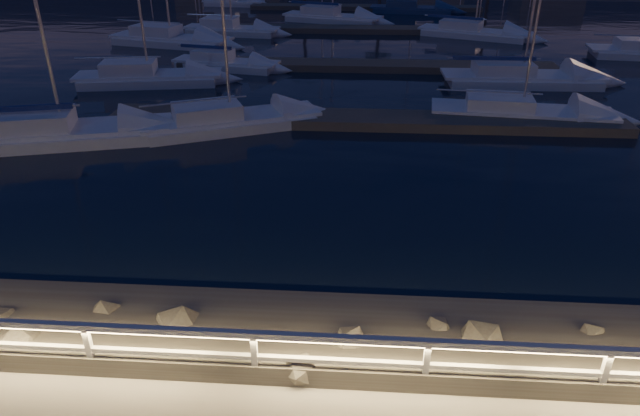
# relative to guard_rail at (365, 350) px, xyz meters

# --- Properties ---
(ground) EXTENTS (400.00, 400.00, 0.00)m
(ground) POSITION_rel_guard_rail_xyz_m (0.07, 0.00, -0.77)
(ground) COLOR gray
(ground) RESTS_ON ground
(harbor_water) EXTENTS (400.00, 440.00, 0.60)m
(harbor_water) POSITION_rel_guard_rail_xyz_m (0.07, 31.22, -1.74)
(harbor_water) COLOR black
(harbor_water) RESTS_ON ground
(guard_rail) EXTENTS (44.11, 0.12, 1.06)m
(guard_rail) POSITION_rel_guard_rail_xyz_m (0.00, 0.00, 0.00)
(guard_rail) COLOR silver
(guard_rail) RESTS_ON ground
(floating_docks) EXTENTS (22.00, 36.00, 0.40)m
(floating_docks) POSITION_rel_guard_rail_xyz_m (0.07, 32.50, -1.17)
(floating_docks) COLOR #554E46
(floating_docks) RESTS_ON ground
(sailboat_a) EXTENTS (7.83, 3.51, 12.97)m
(sailboat_a) POSITION_rel_guard_rail_xyz_m (-11.65, 21.79, -0.92)
(sailboat_a) COLOR silver
(sailboat_a) RESTS_ON ground
(sailboat_b) EXTENTS (8.56, 4.49, 14.06)m
(sailboat_b) POSITION_rel_guard_rail_xyz_m (-12.11, 13.00, -0.92)
(sailboat_b) COLOR silver
(sailboat_b) RESTS_ON ground
(sailboat_c) EXTENTS (8.46, 2.71, 14.24)m
(sailboat_c) POSITION_rel_guard_rail_xyz_m (8.16, 23.17, -0.93)
(sailboat_c) COLOR silver
(sailboat_c) RESTS_ON ground
(sailboat_e) EXTENTS (6.45, 3.02, 10.67)m
(sailboat_e) POSITION_rel_guard_rail_xyz_m (-8.25, 25.52, -0.97)
(sailboat_e) COLOR silver
(sailboat_e) RESTS_ON ground
(sailboat_f) EXTENTS (7.67, 4.97, 12.77)m
(sailboat_f) POSITION_rel_guard_rail_xyz_m (-5.80, 15.02, -0.94)
(sailboat_f) COLOR silver
(sailboat_f) RESTS_ON ground
(sailboat_g) EXTENTS (8.29, 5.24, 13.71)m
(sailboat_g) POSITION_rel_guard_rail_xyz_m (7.92, 36.60, -0.95)
(sailboat_g) COLOR silver
(sailboat_g) RESTS_ON ground
(sailboat_h) EXTENTS (7.96, 3.14, 13.12)m
(sailboat_h) POSITION_rel_guard_rail_xyz_m (6.69, 17.10, -0.98)
(sailboat_h) COLOR silver
(sailboat_h) RESTS_ON ground
(sailboat_i) EXTENTS (7.40, 3.03, 12.33)m
(sailboat_i) POSITION_rel_guard_rail_xyz_m (-10.21, 36.32, -0.93)
(sailboat_i) COLOR silver
(sailboat_i) RESTS_ON ground
(sailboat_j) EXTENTS (8.94, 4.50, 14.68)m
(sailboat_j) POSITION_rel_guard_rail_xyz_m (-13.64, 32.15, -0.90)
(sailboat_j) COLOR silver
(sailboat_j) RESTS_ON ground
(sailboat_k) EXTENTS (7.90, 3.27, 13.02)m
(sailboat_k) POSITION_rel_guard_rail_xyz_m (4.21, 48.39, -0.96)
(sailboat_k) COLOR navy
(sailboat_k) RESTS_ON ground
(sailboat_m) EXTENTS (6.24, 2.50, 10.41)m
(sailboat_m) POSITION_rel_guard_rail_xyz_m (-13.25, 51.65, -0.98)
(sailboat_m) COLOR silver
(sailboat_m) RESTS_ON ground
(sailboat_n) EXTENTS (8.65, 4.81, 14.23)m
(sailboat_n) POSITION_rel_guard_rail_xyz_m (-2.92, 42.64, -0.91)
(sailboat_n) COLOR silver
(sailboat_n) RESTS_ON ground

